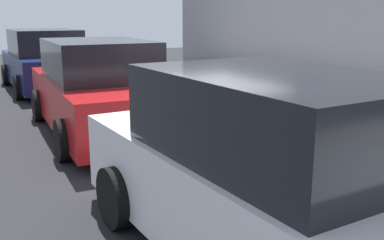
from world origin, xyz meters
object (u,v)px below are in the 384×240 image
Objects in this scene: suitcase_red_7 at (229,104)px; parked_car_navy_2 at (46,62)px; fire_hydrant at (207,91)px; suitcase_olive_1 at (348,145)px; suitcase_navy_3 at (296,121)px; suitcase_silver_6 at (245,110)px; suitcase_black_4 at (275,122)px; parked_car_red_1 at (100,90)px; bollard_post at (189,90)px; parked_car_white_0 at (274,181)px; suitcase_maroon_5 at (257,114)px; suitcase_teal_2 at (315,128)px; suitcase_red_0 at (382,146)px.

parked_car_navy_2 is at bearing 21.43° from suitcase_red_7.
suitcase_olive_1 is at bearing -179.32° from fire_hydrant.
suitcase_navy_3 is 2.80m from fire_hydrant.
suitcase_navy_3 reaches higher than fire_hydrant.
suitcase_navy_3 is 1.36× the size of suitcase_silver_6.
suitcase_olive_1 is 2.55m from suitcase_silver_6.
suitcase_silver_6 is (1.48, -0.03, -0.10)m from suitcase_navy_3.
parked_car_navy_2 reaches higher than suitcase_black_4.
parked_car_red_1 reaches higher than suitcase_black_4.
suitcase_olive_1 is at bearing -165.57° from parked_car_navy_2.
suitcase_red_7 is 1.03× the size of fire_hydrant.
suitcase_olive_1 is 0.72× the size of suitcase_navy_3.
bollard_post is 0.17× the size of parked_car_white_0.
suitcase_silver_6 is at bearing -11.34° from suitcase_maroon_5.
parked_car_navy_2 is (8.72, 2.26, 0.27)m from suitcase_teal_2.
suitcase_red_7 is at bearing -174.63° from fire_hydrant.
parked_car_white_0 is at bearing 110.41° from suitcase_red_0.
suitcase_silver_6 is 0.58m from suitcase_red_7.
fire_hydrant is at bearing -86.55° from parked_car_red_1.
suitcase_navy_3 is 8.52m from parked_car_navy_2.
parked_car_white_0 reaches higher than suitcase_red_0.
suitcase_red_7 is at bearing -0.85° from suitcase_silver_6.
suitcase_red_0 reaches higher than suitcase_black_4.
suitcase_teal_2 is 0.23× the size of parked_car_red_1.
suitcase_silver_6 is 0.88× the size of suitcase_red_7.
suitcase_teal_2 is 3.34m from fire_hydrant.
suitcase_silver_6 reaches higher than suitcase_olive_1.
suitcase_maroon_5 is 0.97× the size of fire_hydrant.
suitcase_olive_1 is 3.87m from fire_hydrant.
suitcase_maroon_5 is 1.85m from fire_hydrant.
suitcase_olive_1 is 4.44m from parked_car_red_1.
suitcase_navy_3 is (1.07, 0.02, 0.12)m from suitcase_olive_1.
suitcase_teal_2 is at bearing -178.81° from bollard_post.
suitcase_maroon_5 is 0.18× the size of parked_car_navy_2.
suitcase_red_0 is 1.62m from suitcase_navy_3.
suitcase_olive_1 is at bearing -178.70° from suitcase_black_4.
suitcase_red_0 is 0.57m from suitcase_olive_1.
suitcase_maroon_5 is (0.46, 0.06, 0.04)m from suitcase_black_4.
parked_car_red_1 is (-0.14, 2.33, 0.21)m from fire_hydrant.
parked_car_navy_2 is (9.80, 2.38, 0.27)m from suitcase_red_0.
suitcase_teal_2 is 0.24× the size of parked_car_navy_2.
parked_car_red_1 is at bearing 0.00° from parked_car_white_0.
suitcase_black_4 is 3.22m from parked_car_red_1.
suitcase_navy_3 is 1.31× the size of suitcase_black_4.
parked_car_navy_2 reaches higher than parked_car_white_0.
suitcase_navy_3 is 0.22× the size of parked_car_red_1.
suitcase_black_4 is at bearing 177.82° from suitcase_red_7.
parked_car_navy_2 is (5.38, 2.33, 0.22)m from fire_hydrant.
suitcase_black_4 is 1.04× the size of suitcase_silver_6.
suitcase_silver_6 is 7.12m from parked_car_navy_2.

